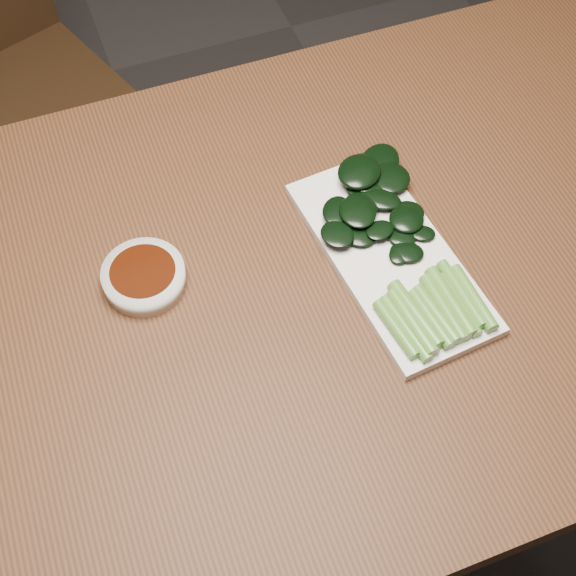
{
  "coord_description": "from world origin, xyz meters",
  "views": [
    {
      "loc": [
        -0.16,
        -0.53,
        1.6
      ],
      "look_at": [
        0.03,
        -0.02,
        0.76
      ],
      "focal_mm": 50.0,
      "sensor_mm": 36.0,
      "label": 1
    }
  ],
  "objects_px": {
    "gai_lan": "(397,241)",
    "chair_far": "(0,67)",
    "table": "(259,318)",
    "sauce_bowl": "(144,277)",
    "serving_plate": "(390,256)"
  },
  "relations": [
    {
      "from": "serving_plate",
      "to": "gai_lan",
      "type": "relative_size",
      "value": 0.97
    },
    {
      "from": "chair_far",
      "to": "sauce_bowl",
      "type": "height_order",
      "value": "chair_far"
    },
    {
      "from": "table",
      "to": "serving_plate",
      "type": "bearing_deg",
      "value": -5.82
    },
    {
      "from": "gai_lan",
      "to": "serving_plate",
      "type": "bearing_deg",
      "value": -143.89
    },
    {
      "from": "serving_plate",
      "to": "gai_lan",
      "type": "xyz_separation_m",
      "value": [
        0.01,
        0.01,
        0.02
      ]
    },
    {
      "from": "table",
      "to": "sauce_bowl",
      "type": "distance_m",
      "value": 0.17
    },
    {
      "from": "table",
      "to": "chair_far",
      "type": "height_order",
      "value": "chair_far"
    },
    {
      "from": "chair_far",
      "to": "sauce_bowl",
      "type": "distance_m",
      "value": 0.86
    },
    {
      "from": "gai_lan",
      "to": "chair_far",
      "type": "bearing_deg",
      "value": 117.27
    },
    {
      "from": "serving_plate",
      "to": "gai_lan",
      "type": "distance_m",
      "value": 0.02
    },
    {
      "from": "gai_lan",
      "to": "table",
      "type": "bearing_deg",
      "value": 177.14
    },
    {
      "from": "chair_far",
      "to": "sauce_bowl",
      "type": "bearing_deg",
      "value": -101.24
    },
    {
      "from": "chair_far",
      "to": "serving_plate",
      "type": "xyz_separation_m",
      "value": [
        0.43,
        -0.88,
        0.27
      ]
    },
    {
      "from": "serving_plate",
      "to": "chair_far",
      "type": "bearing_deg",
      "value": 116.43
    },
    {
      "from": "serving_plate",
      "to": "gai_lan",
      "type": "bearing_deg",
      "value": 36.11
    }
  ]
}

